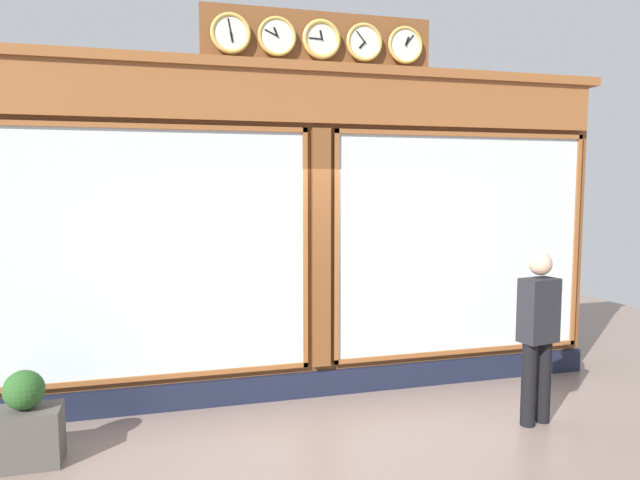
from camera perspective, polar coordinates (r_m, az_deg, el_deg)
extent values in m
cube|color=brown|center=(6.43, -0.35, 0.29)|extent=(6.74, 0.30, 3.51)
cube|color=#191E33|center=(6.62, 0.05, -13.91)|extent=(6.74, 0.08, 0.28)
cube|color=brown|center=(6.29, 0.10, 13.79)|extent=(6.61, 0.08, 0.53)
cube|color=brown|center=(6.36, 0.05, 16.56)|extent=(6.88, 0.20, 0.10)
cube|color=silver|center=(6.94, 13.80, -0.44)|extent=(3.02, 0.02, 2.48)
cube|color=brown|center=(6.91, 14.12, 10.05)|extent=(3.12, 0.04, 0.05)
cube|color=brown|center=(7.16, 13.64, -10.59)|extent=(3.12, 0.04, 0.05)
cube|color=brown|center=(7.78, 23.81, -0.12)|extent=(0.05, 0.04, 2.58)
cube|color=brown|center=(6.32, 1.62, -0.85)|extent=(0.05, 0.04, 2.58)
cube|color=silver|center=(6.07, -15.75, -1.32)|extent=(3.02, 0.02, 2.48)
cube|color=brown|center=(6.03, -16.07, 10.68)|extent=(3.12, 0.04, 0.05)
cube|color=brown|center=(6.32, -15.45, -12.82)|extent=(3.12, 0.04, 0.05)
cube|color=brown|center=(6.22, -1.47, -0.95)|extent=(0.05, 0.04, 2.58)
cube|color=brown|center=(6.27, 0.07, -0.90)|extent=(0.20, 0.10, 2.58)
cube|color=brown|center=(6.46, -0.05, 18.95)|extent=(2.49, 0.06, 0.60)
cylinder|color=silver|center=(6.69, 8.38, 18.42)|extent=(0.33, 0.02, 0.33)
torus|color=gold|center=(6.69, 8.39, 18.42)|extent=(0.40, 0.04, 0.40)
cube|color=black|center=(6.69, 8.57, 18.79)|extent=(0.05, 0.01, 0.09)
cube|color=black|center=(6.71, 8.80, 18.87)|extent=(0.10, 0.01, 0.12)
sphere|color=black|center=(6.67, 8.44, 18.45)|extent=(0.02, 0.02, 0.02)
cylinder|color=silver|center=(6.52, 4.37, 18.80)|extent=(0.33, 0.02, 0.33)
torus|color=gold|center=(6.52, 4.38, 18.81)|extent=(0.40, 0.04, 0.40)
cube|color=black|center=(6.49, 4.15, 18.56)|extent=(0.07, 0.01, 0.08)
cube|color=black|center=(6.51, 4.02, 19.32)|extent=(0.10, 0.01, 0.12)
sphere|color=black|center=(6.51, 4.43, 18.83)|extent=(0.02, 0.02, 0.02)
cylinder|color=silver|center=(6.38, 0.15, 19.11)|extent=(0.33, 0.02, 0.33)
torus|color=gold|center=(6.38, 0.16, 19.12)|extent=(0.41, 0.05, 0.41)
cube|color=black|center=(6.38, 0.10, 19.53)|extent=(0.04, 0.01, 0.09)
cube|color=black|center=(6.35, -0.46, 19.20)|extent=(0.14, 0.01, 0.02)
sphere|color=black|center=(6.37, 0.20, 19.15)|extent=(0.02, 0.02, 0.02)
cylinder|color=silver|center=(6.28, -4.25, 19.33)|extent=(0.33, 0.02, 0.33)
torus|color=gold|center=(6.28, -4.24, 19.34)|extent=(0.40, 0.04, 0.40)
cube|color=black|center=(6.27, -4.38, 19.74)|extent=(0.05, 0.01, 0.09)
cube|color=black|center=(6.26, -4.84, 19.64)|extent=(0.13, 0.01, 0.07)
sphere|color=black|center=(6.26, -4.21, 19.37)|extent=(0.02, 0.02, 0.02)
cylinder|color=silver|center=(6.21, -8.78, 19.44)|extent=(0.33, 0.02, 0.33)
torus|color=gold|center=(6.20, -8.77, 19.45)|extent=(0.41, 0.05, 0.41)
cube|color=black|center=(6.18, -8.67, 19.07)|extent=(0.03, 0.01, 0.09)
cube|color=black|center=(6.21, -8.90, 20.10)|extent=(0.04, 0.01, 0.14)
sphere|color=black|center=(6.19, -8.76, 19.48)|extent=(0.02, 0.02, 0.02)
cylinder|color=black|center=(6.12, 19.81, -13.20)|extent=(0.14, 0.14, 0.82)
cylinder|color=black|center=(6.27, 21.10, -12.82)|extent=(0.14, 0.14, 0.82)
cube|color=#232328|center=(6.01, 20.69, -6.47)|extent=(0.40, 0.29, 0.62)
sphere|color=tan|center=(5.94, 20.84, -2.22)|extent=(0.22, 0.22, 0.22)
cube|color=#4C4742|center=(5.66, -26.89, -16.88)|extent=(0.56, 0.36, 0.48)
sphere|color=#285623|center=(5.52, -27.08, -12.99)|extent=(0.33, 0.33, 0.33)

